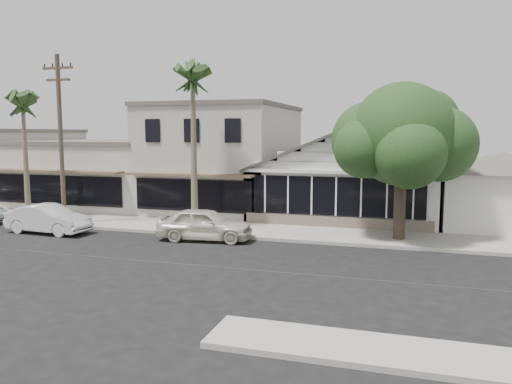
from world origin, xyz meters
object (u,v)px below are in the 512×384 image
(utility_pole, at_px, (61,136))
(car_1, at_px, (48,219))
(shade_tree, at_px, (401,138))
(car_0, at_px, (205,224))

(utility_pole, relative_size, car_1, 2.08)
(utility_pole, xyz_separation_m, shade_tree, (17.11, 1.51, -0.02))
(car_1, bearing_deg, car_0, -81.91)
(utility_pole, bearing_deg, car_0, -6.49)
(car_0, distance_m, car_1, 8.14)
(car_0, height_order, car_1, car_0)
(shade_tree, bearing_deg, car_1, -169.02)
(utility_pole, distance_m, shade_tree, 17.17)
(utility_pole, xyz_separation_m, car_0, (8.51, -0.97, -4.03))
(car_0, bearing_deg, utility_pole, 76.92)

